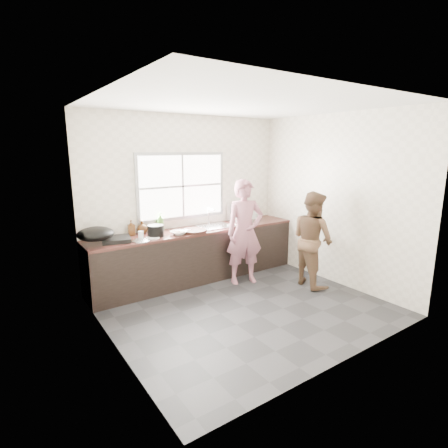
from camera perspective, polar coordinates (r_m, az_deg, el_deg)
floor at (r=5.02m, az=3.34°, el=-13.32°), size 3.60×3.20×0.01m
ceiling at (r=4.56m, az=3.79°, el=19.08°), size 3.60×3.20×0.01m
wall_back at (r=5.93m, az=-6.04°, el=4.33°), size 3.60×0.01×2.70m
wall_left at (r=3.79m, az=-18.53°, el=-0.72°), size 0.01×3.20×2.70m
wall_right at (r=5.87m, az=17.61°, el=3.74°), size 0.01×3.20×2.70m
wall_front at (r=3.51m, az=19.88°, el=-1.83°), size 3.60×0.01×2.70m
cabinet at (r=5.87m, az=-4.36°, el=-5.14°), size 3.60×0.62×0.82m
countertop at (r=5.76m, az=-4.43°, el=-1.05°), size 3.60×0.64×0.04m
sink at (r=5.93m, az=-1.50°, el=-0.38°), size 0.55×0.45×0.02m
faucet at (r=6.06m, az=-2.54°, el=1.30°), size 0.02×0.02×0.30m
window_frame at (r=5.85m, az=-6.87°, el=6.17°), size 1.60×0.05×1.10m
window_glazing at (r=5.83m, az=-6.76°, el=6.15°), size 1.50×0.01×1.00m
woman at (r=5.63m, az=3.40°, el=-1.87°), size 0.66×0.53×1.58m
person_side at (r=5.70m, az=14.23°, el=-2.38°), size 0.68×0.81×1.52m
cutting_board at (r=5.56m, az=-4.93°, el=-1.11°), size 0.51×0.51×0.04m
cleaver at (r=5.49m, az=-6.78°, el=-1.07°), size 0.23×0.14×0.01m
bowl_mince at (r=5.41m, az=-7.42°, el=-1.45°), size 0.27×0.27×0.06m
bowl_crabs at (r=6.07m, az=3.23°, el=0.13°), size 0.22×0.22×0.06m
bowl_held at (r=5.86m, az=1.25°, el=-0.26°), size 0.23×0.23×0.06m
black_pot at (r=5.35m, az=-11.09°, el=-1.10°), size 0.32×0.32×0.17m
plate_food at (r=5.26m, az=-11.56°, el=-2.23°), size 0.25×0.25×0.02m
bottle_green at (r=5.68m, az=-10.37°, el=0.37°), size 0.14×0.14×0.30m
bottle_brown_tall at (r=5.52m, az=-14.89°, el=-0.67°), size 0.11×0.11×0.21m
bottle_brown_short at (r=5.58m, az=-13.20°, el=-0.57°), size 0.17×0.17×0.19m
glass_jar at (r=5.27m, az=-13.41°, el=-1.74°), size 0.10×0.10×0.11m
burner at (r=5.22m, az=-17.18°, el=-2.41°), size 0.47×0.47×0.06m
wok at (r=5.10m, az=-20.24°, el=-1.52°), size 0.58×0.58×0.19m
dish_rack at (r=6.32m, az=2.95°, el=1.89°), size 0.47×0.35×0.33m
pot_lid_left at (r=5.15m, az=-13.37°, el=-2.65°), size 0.34×0.34×0.01m
pot_lid_right at (r=5.39m, az=-16.52°, el=-2.16°), size 0.25×0.25×0.01m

